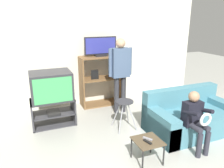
% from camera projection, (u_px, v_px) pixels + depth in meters
% --- Properties ---
extents(wall_back, '(6.40, 0.06, 2.60)m').
position_uv_depth(wall_back, '(77.00, 51.00, 5.11)').
color(wall_back, silver).
rests_on(wall_back, ground_plane).
extents(tv_stand, '(0.83, 0.46, 0.53)m').
position_uv_depth(tv_stand, '(53.00, 112.00, 4.30)').
color(tv_stand, '#38383D').
rests_on(tv_stand, ground_plane).
extents(television_main, '(0.76, 0.59, 0.55)m').
position_uv_depth(television_main, '(51.00, 86.00, 4.14)').
color(television_main, '#2D2D33').
rests_on(television_main, tv_stand).
extents(media_shelf, '(0.98, 0.43, 1.19)m').
position_uv_depth(media_shelf, '(101.00, 80.00, 5.23)').
color(media_shelf, brown).
rests_on(media_shelf, ground_plane).
extents(television_flat, '(0.76, 0.20, 0.44)m').
position_uv_depth(television_flat, '(101.00, 47.00, 5.01)').
color(television_flat, black).
rests_on(television_flat, media_shelf).
extents(folding_stool, '(0.39, 0.38, 0.56)m').
position_uv_depth(folding_stool, '(124.00, 106.00, 4.10)').
color(folding_stool, '#99999E').
rests_on(folding_stool, ground_plane).
extents(snack_table, '(0.39, 0.39, 0.35)m').
position_uv_depth(snack_table, '(148.00, 143.00, 3.16)').
color(snack_table, brown).
rests_on(snack_table, ground_plane).
extents(remote_control_black, '(0.07, 0.15, 0.02)m').
position_uv_depth(remote_control_black, '(147.00, 142.00, 3.10)').
color(remote_control_black, black).
rests_on(remote_control_black, snack_table).
extents(remote_control_white, '(0.11, 0.14, 0.02)m').
position_uv_depth(remote_control_white, '(148.00, 139.00, 3.17)').
color(remote_control_white, gray).
rests_on(remote_control_white, snack_table).
extents(couch, '(1.62, 0.90, 0.76)m').
position_uv_depth(couch, '(190.00, 117.00, 4.09)').
color(couch, teal).
rests_on(couch, ground_plane).
extents(person_standing_adult, '(0.53, 0.20, 1.64)m').
position_uv_depth(person_standing_adult, '(120.00, 69.00, 4.66)').
color(person_standing_adult, '#2D2D33').
rests_on(person_standing_adult, ground_plane).
extents(person_seated_child, '(0.33, 0.43, 0.96)m').
position_uv_depth(person_seated_child, '(195.00, 117.00, 3.41)').
color(person_seated_child, '#2D2D38').
rests_on(person_seated_child, ground_plane).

